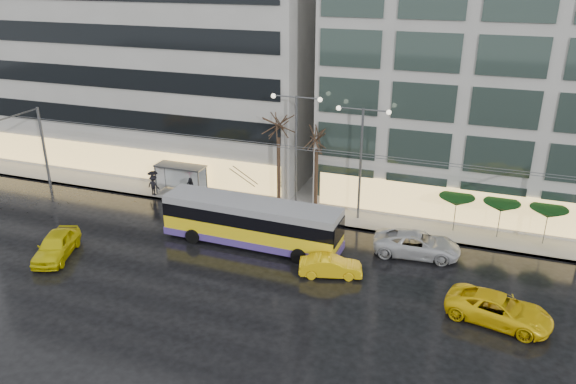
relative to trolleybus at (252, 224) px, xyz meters
The scene contains 22 objects.
ground 4.70m from the trolleybus, 103.51° to the right, with size 140.00×140.00×0.00m, color black.
sidewalk 9.85m from the trolleybus, 84.32° to the left, with size 80.00×10.00×0.15m, color gray.
kerb 5.06m from the trolleybus, 78.50° to the left, with size 80.00×0.10×0.15m, color slate.
building_left 24.45m from the trolleybus, 139.23° to the left, with size 34.00×14.00×22.00m, color #9C9A95.
building_right 25.72m from the trolleybus, 39.27° to the left, with size 32.00×14.00×25.00m, color #9C9A95.
trolleybus is the anchor object (origin of this frame).
catenary 4.51m from the trolleybus, 90.57° to the left, with size 42.24×5.12×7.00m.
bus_shelter 11.38m from the trolleybus, 145.91° to the left, with size 4.20×1.60×2.51m.
street_lamp_near 7.91m from the trolleybus, 81.55° to the left, with size 3.96×0.36×9.03m.
street_lamp_far 9.74m from the trolleybus, 47.42° to the left, with size 3.96×0.36×8.53m.
tree_a 8.69m from the trolleybus, 94.58° to the left, with size 3.20×3.20×8.40m.
tree_b 8.77m from the trolleybus, 70.32° to the left, with size 3.20×3.20×7.70m.
parasol_a 14.61m from the trolleybus, 27.29° to the left, with size 2.50×2.50×2.65m.
parasol_b 17.33m from the trolleybus, 22.73° to the left, with size 2.50×2.50×2.65m.
parasol_c 20.13m from the trolleybus, 19.43° to the left, with size 2.50×2.50×2.65m.
taxi_a 12.97m from the trolleybus, 152.46° to the right, with size 1.95×4.84×1.65m, color #D5C60B.
taxi_b 6.69m from the trolleybus, 19.18° to the right, with size 1.36×3.91×1.29m, color yellow.
taxi_c 16.60m from the trolleybus, 13.14° to the right, with size 2.56×5.55×1.54m, color yellow.
sedan_silver 11.20m from the trolleybus, 12.25° to the left, with size 2.63×5.70×1.58m, color silver.
pedestrian_a 9.93m from the trolleybus, 143.78° to the left, with size 1.25×1.26×2.19m.
pedestrian_b 9.26m from the trolleybus, 145.94° to the left, with size 1.12×1.05×1.82m.
pedestrian_c 12.25m from the trolleybus, 155.02° to the left, with size 1.18×0.91×2.11m.
Camera 1 is at (15.16, -27.46, 18.14)m, focal length 35.00 mm.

